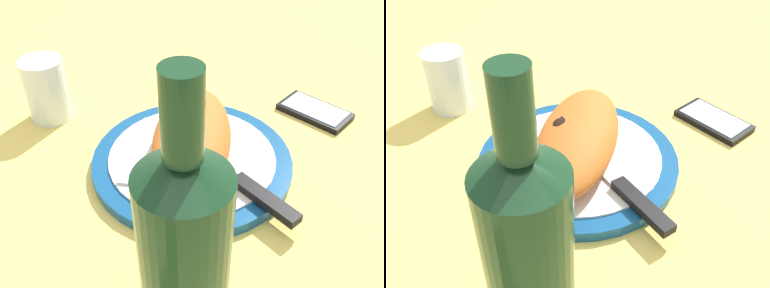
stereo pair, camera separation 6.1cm
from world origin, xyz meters
The scene contains 8 objects.
ground_plane centered at (0.00, 0.00, -1.50)cm, with size 150.00×150.00×3.00cm, color #EACC60.
plate centered at (0.00, 0.00, 0.89)cm, with size 28.57×28.57×1.86cm.
calzone centered at (0.38, -0.30, 4.93)cm, with size 26.05×15.16×6.11cm.
fork centered at (-0.53, -8.14, 2.06)cm, with size 15.14×4.77×0.40cm.
knife centered at (7.93, 6.54, 2.36)cm, with size 19.77×14.51×1.20cm.
smartphone centered at (-11.05, 21.95, 0.56)cm, with size 12.77×12.37×1.16cm.
water_glass centered at (-14.74, -22.08, 4.47)cm, with size 6.76×6.76×10.40cm.
wine_bottle centered at (26.25, -3.25, 12.32)cm, with size 7.36×7.36×29.99cm.
Camera 2 is at (47.92, 1.26, 41.45)cm, focal length 40.73 mm.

